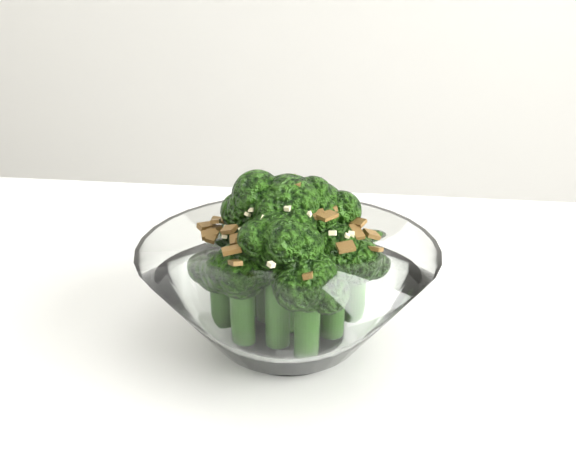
% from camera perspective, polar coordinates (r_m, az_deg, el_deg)
% --- Properties ---
extents(broccoli_dish, '(0.19, 0.19, 0.12)m').
position_cam_1_polar(broccoli_dish, '(0.42, -0.02, -4.51)').
color(broccoli_dish, white).
rests_on(broccoli_dish, table).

